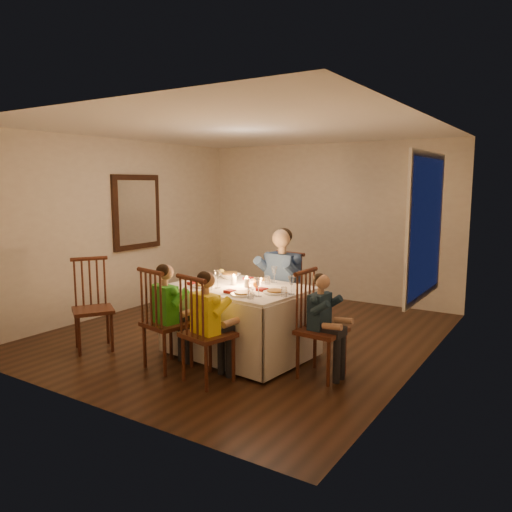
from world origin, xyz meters
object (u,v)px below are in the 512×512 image
Objects in this scene: child_yellow at (209,381)px; serving_bowl at (230,276)px; chair_adult at (281,338)px; chair_extra at (95,349)px; child_teal at (321,376)px; chair_near_right at (209,381)px; adult at (281,338)px; chair_end at (321,376)px; child_green at (169,367)px; dining_table at (240,306)px; chair_near_left at (169,367)px.

serving_bowl reaches higher than child_yellow.
chair_adult reaches higher than chair_extra.
child_teal is (0.98, -0.89, 0.00)m from chair_adult.
chair_extra is 1.02× the size of child_teal.
child_teal is (0.89, 0.72, 0.00)m from chair_near_right.
chair_extra is 0.78× the size of adult.
child_yellow is (1.72, -0.03, 0.00)m from chair_extra.
chair_end is 4.62× the size of serving_bowl.
adult is (-0.98, 0.89, 0.00)m from chair_end.
child_yellow is (0.00, 0.00, 0.00)m from chair_near_right.
serving_bowl reaches higher than child_teal.
chair_adult is 1.62m from child_green.
dining_table is 1.51× the size of chair_near_left.
chair_extra is 4.60× the size of serving_bowl.
chair_adult is 0.97× the size of child_green.
child_teal is at bearing -144.67° from child_green.
chair_near_right is 1.14m from chair_end.
child_teal is (1.48, 0.65, 0.00)m from child_green.
chair_adult is 4.62× the size of serving_bowl.
chair_adult is at bearing 45.28° from serving_bowl.
adult is (0.09, 0.78, -0.57)m from dining_table.
adult is (-0.10, 1.60, 0.00)m from chair_near_right.
chair_extra is (-1.13, -0.04, 0.00)m from chair_near_left.
chair_end is 1.02× the size of child_teal.
adult is (0.00, 0.00, 0.00)m from chair_adult.
chair_near_right is 1.14m from child_teal.
serving_bowl is at bearing 75.62° from chair_end.
child_yellow is (0.59, -0.07, 0.00)m from chair_near_left.
child_yellow reaches higher than chair_extra.
child_teal is at bearing 0.00° from chair_end.
chair_adult is 1.00× the size of chair_near_right.
chair_near_left is 1.00× the size of chair_end.
chair_near_left and chair_near_right have the same top height.
adult reaches higher than child_yellow.
child_yellow reaches higher than chair_adult.
chair_end is at bearing -16.58° from serving_bowl.
chair_end is 0.78× the size of adult.
adult is at bearing -96.28° from chair_near_left.
child_green is (-0.50, -1.54, 0.00)m from chair_adult.
chair_end is 1.71m from serving_bowl.
chair_near_right is 0.98× the size of child_yellow.
adult reaches higher than chair_end.
chair_extra is at bearing 13.63° from child_green.
chair_end is 1.62m from child_green.
dining_table is 1.03m from child_green.
chair_extra is at bearing -146.79° from dining_table.
chair_adult is 1.32m from chair_end.
adult is 5.92× the size of serving_bowl.
child_green is at bearing -92.24° from serving_bowl.
dining_table is 0.97m from chair_adult.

